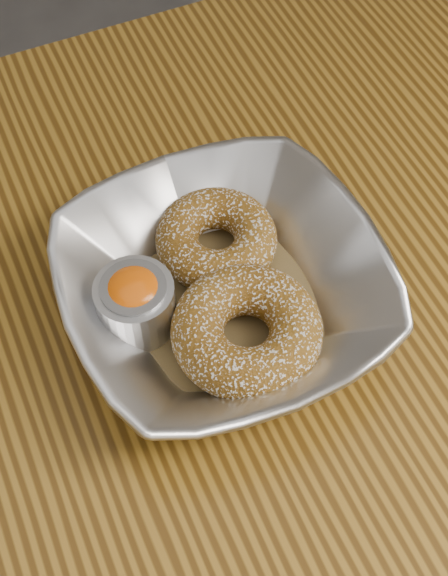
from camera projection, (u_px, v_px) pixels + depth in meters
name	position (u px, v px, depth m)	size (l,w,h in m)	color
table	(147.00, 480.00, 0.62)	(1.20, 0.80, 0.75)	brown
serving_bowl	(224.00, 290.00, 0.57)	(0.23, 0.23, 0.06)	#BBBDC2
parchment	(224.00, 304.00, 0.59)	(0.14, 0.14, 0.00)	brown
donut_back	(216.00, 239.00, 0.60)	(0.09, 0.09, 0.03)	brown
donut_front	(247.00, 331.00, 0.55)	(0.11, 0.11, 0.04)	brown
ramekin	(135.00, 302.00, 0.56)	(0.06, 0.06, 0.05)	#BBBDC2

